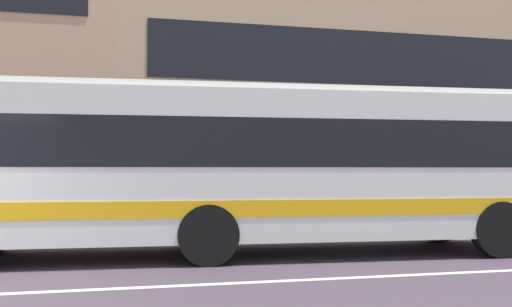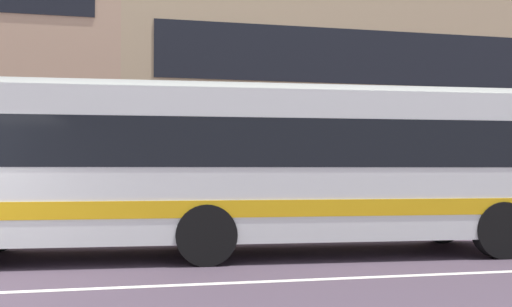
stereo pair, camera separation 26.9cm
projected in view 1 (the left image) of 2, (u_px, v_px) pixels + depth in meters
apartment_block_right at (400, 102)px, 27.36m from camera, size 25.73×11.65×9.44m
transit_bus at (239, 164)px, 10.92m from camera, size 11.16×3.19×3.03m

